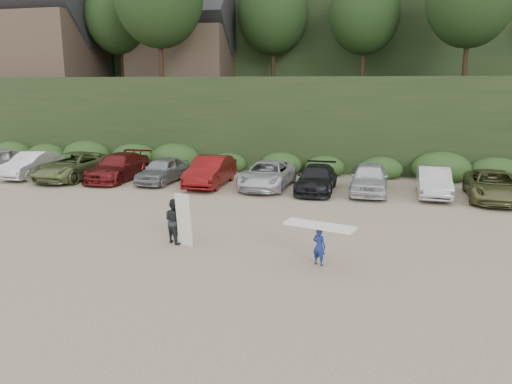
# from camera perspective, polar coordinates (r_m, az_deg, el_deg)

# --- Properties ---
(ground) EXTENTS (120.00, 120.00, 0.00)m
(ground) POSITION_cam_1_polar(r_m,az_deg,el_deg) (17.54, -0.27, -6.31)
(ground) COLOR tan
(ground) RESTS_ON ground
(hillside_backdrop) EXTENTS (90.00, 41.50, 28.00)m
(hillside_backdrop) POSITION_cam_1_polar(r_m,az_deg,el_deg) (52.51, 9.65, 18.35)
(hillside_backdrop) COLOR black
(hillside_backdrop) RESTS_ON ground
(parked_cars) EXTENTS (36.31, 5.94, 1.63)m
(parked_cars) POSITION_cam_1_polar(r_m,az_deg,el_deg) (27.35, -1.18, 2.12)
(parked_cars) COLOR silver
(parked_cars) RESTS_ON ground
(child_surfer) EXTENTS (2.31, 1.21, 1.33)m
(child_surfer) POSITION_cam_1_polar(r_m,az_deg,el_deg) (15.73, 7.26, -5.17)
(child_surfer) COLOR navy
(child_surfer) RESTS_ON ground
(adult_surfer) EXTENTS (1.26, 0.94, 1.90)m
(adult_surfer) POSITION_cam_1_polar(r_m,az_deg,el_deg) (17.99, -9.22, -3.27)
(adult_surfer) COLOR black
(adult_surfer) RESTS_ON ground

